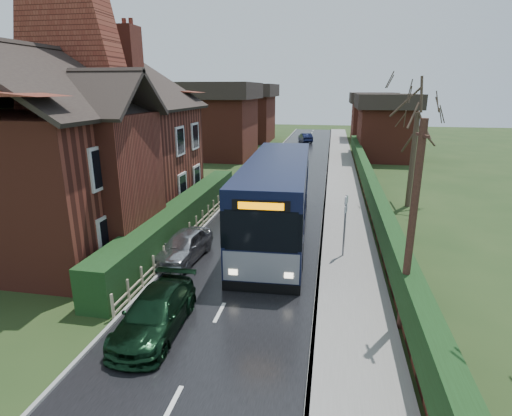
% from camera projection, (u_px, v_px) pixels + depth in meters
% --- Properties ---
extents(ground, '(140.00, 140.00, 0.00)m').
position_uv_depth(ground, '(234.00, 284.00, 14.79)').
color(ground, '#2E401B').
rests_on(ground, ground).
extents(road, '(6.00, 100.00, 0.02)m').
position_uv_depth(road, '(273.00, 208.00, 24.21)').
color(road, black).
rests_on(road, ground).
extents(pavement, '(2.50, 100.00, 0.14)m').
position_uv_depth(pavement, '(345.00, 211.00, 23.44)').
color(pavement, slate).
rests_on(pavement, ground).
extents(kerb_right, '(0.12, 100.00, 0.14)m').
position_uv_depth(kerb_right, '(324.00, 210.00, 23.65)').
color(kerb_right, gray).
rests_on(kerb_right, ground).
extents(kerb_left, '(0.12, 100.00, 0.10)m').
position_uv_depth(kerb_left, '(225.00, 205.00, 24.74)').
color(kerb_left, gray).
rests_on(kerb_left, ground).
extents(front_hedge, '(1.20, 16.00, 1.60)m').
position_uv_depth(front_hedge, '(182.00, 217.00, 19.97)').
color(front_hedge, black).
rests_on(front_hedge, ground).
extents(picket_fence, '(0.10, 16.00, 0.90)m').
position_uv_depth(picket_fence, '(196.00, 225.00, 19.93)').
color(picket_fence, gray).
rests_on(picket_fence, ground).
extents(right_wall_hedge, '(0.60, 50.00, 1.80)m').
position_uv_depth(right_wall_hedge, '(373.00, 197.00, 22.89)').
color(right_wall_hedge, maroon).
rests_on(right_wall_hedge, ground).
extents(brick_house, '(9.30, 14.60, 10.30)m').
position_uv_depth(brick_house, '(83.00, 144.00, 19.59)').
color(brick_house, maroon).
rests_on(brick_house, ground).
extents(bus, '(3.39, 12.45, 3.75)m').
position_uv_depth(bus, '(277.00, 198.00, 19.40)').
color(bus, black).
rests_on(bus, ground).
extents(car_silver, '(1.73, 3.73, 1.24)m').
position_uv_depth(car_silver, '(184.00, 246.00, 16.81)').
color(car_silver, '#A7A6AB').
rests_on(car_silver, ground).
extents(car_green, '(1.77, 4.07, 1.17)m').
position_uv_depth(car_green, '(155.00, 313.00, 11.81)').
color(car_green, black).
rests_on(car_green, ground).
extents(car_distant, '(2.28, 3.94, 1.23)m').
position_uv_depth(car_distant, '(305.00, 138.00, 54.22)').
color(car_distant, black).
rests_on(car_distant, ground).
extents(bus_stop_sign, '(0.16, 0.42, 2.80)m').
position_uv_depth(bus_stop_sign, '(345.00, 217.00, 16.55)').
color(bus_stop_sign, slate).
rests_on(bus_stop_sign, ground).
extents(telegraph_pole, '(0.21, 0.80, 6.23)m').
position_uv_depth(telegraph_pole, '(411.00, 230.00, 11.24)').
color(telegraph_pole, '#321D16').
rests_on(telegraph_pole, ground).
extents(tree_right_far, '(4.19, 4.19, 8.09)m').
position_uv_depth(tree_right_far, '(419.00, 106.00, 22.95)').
color(tree_right_far, '#392C21').
rests_on(tree_right_far, ground).
extents(tree_house_side, '(4.72, 4.72, 10.72)m').
position_uv_depth(tree_house_side, '(93.00, 72.00, 25.68)').
color(tree_house_side, '#3A2A22').
rests_on(tree_house_side, ground).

